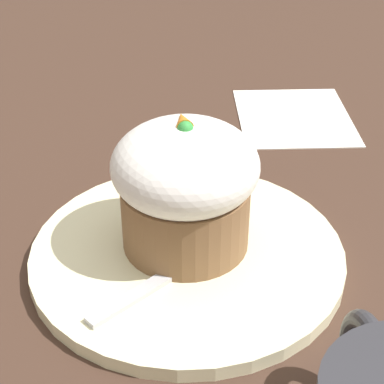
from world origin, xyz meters
name	(u,v)px	position (x,y,z in m)	size (l,w,h in m)	color
ground_plane	(187,260)	(0.00, 0.00, 0.00)	(4.00, 4.00, 0.00)	#3D281E
dessert_plate	(187,254)	(0.00, 0.00, 0.01)	(0.23, 0.23, 0.01)	beige
carrot_cake	(192,185)	(0.01, 0.00, 0.06)	(0.10, 0.10, 0.10)	brown
spoon	(195,258)	(-0.02, 0.00, 0.01)	(0.09, 0.12, 0.01)	#B7B7BC
paper_napkin	(294,116)	(0.21, -0.14, 0.00)	(0.15, 0.13, 0.00)	white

